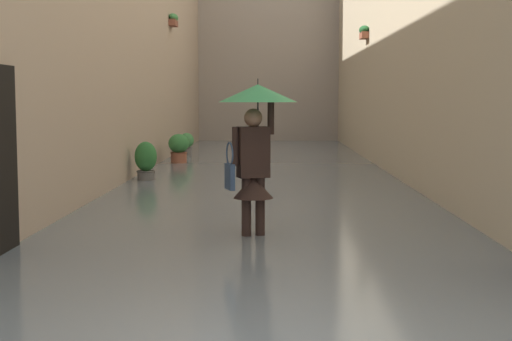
# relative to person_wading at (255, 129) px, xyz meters

# --- Properties ---
(ground_plane) EXTENTS (67.34, 67.34, 0.00)m
(ground_plane) POSITION_rel_person_wading_xyz_m (-0.04, -8.32, -1.44)
(ground_plane) COLOR #605B56
(flood_water) EXTENTS (6.53, 32.94, 0.11)m
(flood_water) POSITION_rel_person_wading_xyz_m (-0.04, -8.32, -1.39)
(flood_water) COLOR slate
(flood_water) RESTS_ON ground_plane
(building_facade_right) EXTENTS (2.04, 30.94, 8.05)m
(building_facade_right) POSITION_rel_person_wading_xyz_m (3.72, -8.31, 2.58)
(building_facade_right) COLOR tan
(building_facade_right) RESTS_ON ground_plane
(person_wading) EXTENTS (0.98, 0.98, 2.07)m
(person_wading) POSITION_rel_person_wading_xyz_m (0.00, 0.00, 0.00)
(person_wading) COLOR #2D2319
(person_wading) RESTS_ON ground_plane
(potted_plant_near_right) EXTENTS (0.47, 0.47, 0.92)m
(potted_plant_near_right) POSITION_rel_person_wading_xyz_m (2.47, -6.52, -0.94)
(potted_plant_near_right) COLOR #66605B
(potted_plant_near_right) RESTS_ON ground_plane
(potted_plant_mid_right) EXTENTS (0.55, 0.55, 0.88)m
(potted_plant_mid_right) POSITION_rel_person_wading_xyz_m (2.31, -10.92, -0.95)
(potted_plant_mid_right) COLOR #9E563D
(potted_plant_mid_right) RESTS_ON ground_plane
(potted_plant_far_right) EXTENTS (0.43, 0.43, 0.81)m
(potted_plant_far_right) POSITION_rel_person_wading_xyz_m (2.36, -13.24, -0.97)
(potted_plant_far_right) COLOR #66605B
(potted_plant_far_right) RESTS_ON ground_plane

